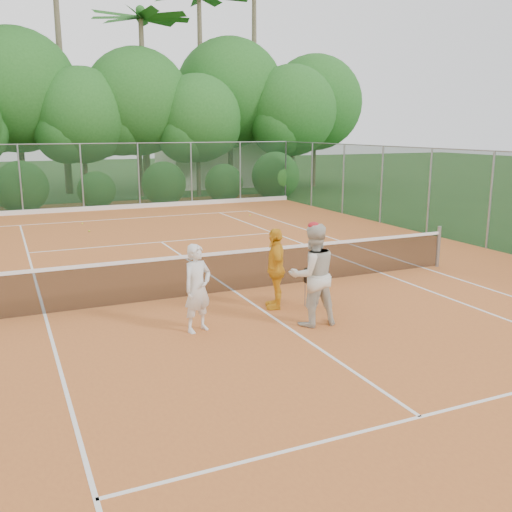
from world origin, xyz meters
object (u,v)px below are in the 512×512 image
Objects in this scene: player_yellow at (276,268)px; ball_hopper at (316,277)px; player_white at (197,288)px; player_center_grp at (313,275)px.

player_yellow is 2.04× the size of ball_hopper.
ball_hopper is at bearing 86.92° from player_yellow.
player_white is 2.71m from ball_hopper.
player_center_grp reaches higher than player_yellow.
player_center_grp is 2.40× the size of ball_hopper.
player_white is 0.83× the size of player_center_grp.
player_center_grp is at bearing -111.75° from ball_hopper.
ball_hopper is (0.60, 0.89, -0.33)m from player_center_grp.
player_yellow is at bearing 168.62° from ball_hopper.
player_yellow is at bearing -1.96° from player_white.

